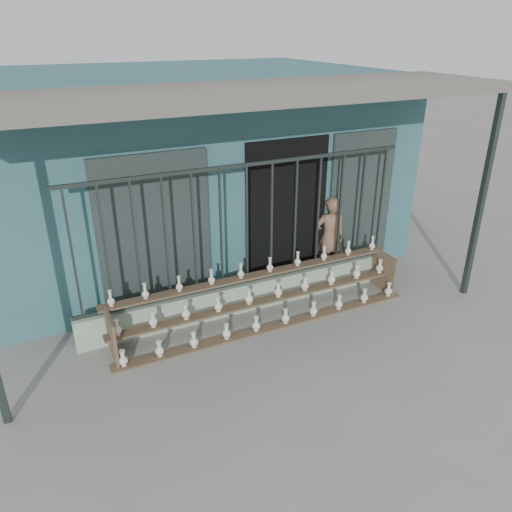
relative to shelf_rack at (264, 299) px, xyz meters
name	(u,v)px	position (x,y,z in m)	size (l,w,h in m)	color
ground	(289,354)	(-0.07, -0.89, -0.36)	(60.00, 60.00, 0.00)	slate
workshop_building	(182,160)	(-0.07, 3.34, 1.26)	(7.40, 6.60, 3.21)	#2C585C
parapet_wall	(247,295)	(-0.07, 0.41, -0.13)	(5.00, 0.20, 0.45)	#95AC93
security_fence	(247,226)	(-0.07, 0.41, 0.99)	(5.00, 0.04, 1.80)	#283330
shelf_rack	(264,299)	(0.00, 0.00, 0.00)	(4.50, 0.68, 0.85)	brown
elderly_woman	(330,238)	(1.62, 0.80, 0.35)	(0.52, 0.34, 1.42)	brown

